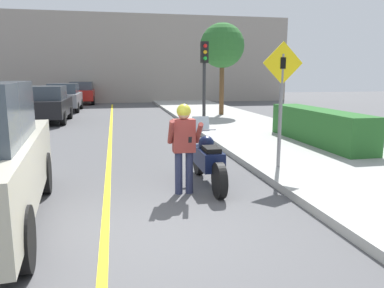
{
  "coord_description": "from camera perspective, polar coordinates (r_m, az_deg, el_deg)",
  "views": [
    {
      "loc": [
        -0.39,
        -4.84,
        2.17
      ],
      "look_at": [
        1.09,
        2.41,
        0.81
      ],
      "focal_mm": 35.0,
      "sensor_mm": 36.0,
      "label": 1
    }
  ],
  "objects": [
    {
      "name": "person_biker",
      "position": [
        6.8,
        -1.24,
        0.63
      ],
      "size": [
        0.59,
        0.46,
        1.67
      ],
      "color": "#282D4C",
      "rests_on": "ground"
    },
    {
      "name": "crossing_sign",
      "position": [
        8.39,
        13.46,
        7.57
      ],
      "size": [
        0.91,
        0.08,
        2.73
      ],
      "color": "slate",
      "rests_on": "sidewalk_curb"
    },
    {
      "name": "building_backdrop",
      "position": [
        30.86,
        -11.15,
        12.61
      ],
      "size": [
        28.0,
        1.2,
        6.87
      ],
      "color": "gray",
      "rests_on": "ground"
    },
    {
      "name": "road_center_line",
      "position": [
        11.05,
        -12.46,
        -1.11
      ],
      "size": [
        0.12,
        36.0,
        0.01
      ],
      "color": "yellow",
      "rests_on": "ground"
    },
    {
      "name": "parked_car_black",
      "position": [
        18.69,
        -21.2,
        5.71
      ],
      "size": [
        1.88,
        4.2,
        1.68
      ],
      "color": "black",
      "rests_on": "ground"
    },
    {
      "name": "hedge_row",
      "position": [
        11.93,
        18.67,
        2.6
      ],
      "size": [
        0.9,
        4.62,
        1.01
      ],
      "color": "#286028",
      "rests_on": "sidewalk_curb"
    },
    {
      "name": "motorcycle",
      "position": [
        7.46,
        2.44,
        -2.42
      ],
      "size": [
        0.62,
        2.33,
        1.31
      ],
      "color": "black",
      "rests_on": "ground"
    },
    {
      "name": "street_tree",
      "position": [
        19.55,
        4.63,
        14.66
      ],
      "size": [
        2.24,
        2.24,
        4.61
      ],
      "color": "brown",
      "rests_on": "sidewalk_curb"
    },
    {
      "name": "ground_plane",
      "position": [
        5.32,
        -6.53,
        -13.75
      ],
      "size": [
        80.0,
        80.0,
        0.0
      ],
      "primitive_type": "plane",
      "color": "#4C4C4F"
    },
    {
      "name": "parked_car_grey",
      "position": [
        24.19,
        -18.88,
        6.78
      ],
      "size": [
        1.88,
        4.2,
        1.68
      ],
      "color": "black",
      "rests_on": "ground"
    },
    {
      "name": "parked_car_red",
      "position": [
        29.97,
        -16.38,
        7.52
      ],
      "size": [
        1.88,
        4.2,
        1.68
      ],
      "color": "black",
      "rests_on": "ground"
    },
    {
      "name": "traffic_light",
      "position": [
        13.94,
        1.9,
        11.42
      ],
      "size": [
        0.26,
        0.3,
        3.22
      ],
      "color": "#2D2D30",
      "rests_on": "sidewalk_curb"
    },
    {
      "name": "sidewalk_curb",
      "position": [
        10.46,
        18.44,
        -1.65
      ],
      "size": [
        4.4,
        44.0,
        0.15
      ],
      "color": "#9E9E99",
      "rests_on": "ground"
    }
  ]
}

